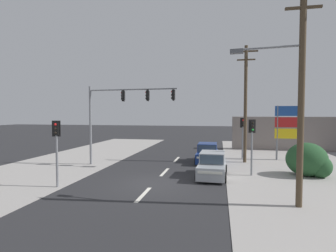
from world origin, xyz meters
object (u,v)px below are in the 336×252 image
(pedestal_signal_right_kerb, at_px, (252,138))
(hatchback_oncoming_near, at_px, (207,154))
(pedestal_signal_left_kerb, at_px, (57,142))
(hatchback_crossing_left, at_px, (212,166))
(traffic_signal_mast, at_px, (119,108))
(pedestal_signal_far_median, at_px, (243,131))
(shopping_plaza_sign, at_px, (288,125))
(utility_pole_midground_right, at_px, (245,102))
(utility_pole_foreground_right, at_px, (298,87))

(pedestal_signal_right_kerb, distance_m, hatchback_oncoming_near, 5.33)
(pedestal_signal_left_kerb, distance_m, hatchback_crossing_left, 9.11)
(traffic_signal_mast, bearing_deg, pedestal_signal_far_median, 28.47)
(traffic_signal_mast, xyz_separation_m, hatchback_oncoming_near, (6.40, 2.75, -3.65))
(traffic_signal_mast, bearing_deg, shopping_plaza_sign, 21.24)
(utility_pole_midground_right, bearing_deg, pedestal_signal_left_kerb, -138.32)
(traffic_signal_mast, bearing_deg, utility_pole_midground_right, 19.09)
(hatchback_crossing_left, bearing_deg, hatchback_oncoming_near, 96.13)
(pedestal_signal_left_kerb, relative_size, pedestal_signal_far_median, 1.00)
(utility_pole_foreground_right, distance_m, shopping_plaza_sign, 12.22)
(utility_pole_foreground_right, bearing_deg, pedestal_signal_left_kerb, 176.67)
(utility_pole_midground_right, xyz_separation_m, pedestal_signal_left_kerb, (-10.45, -9.31, -2.46))
(utility_pole_foreground_right, height_order, hatchback_oncoming_near, utility_pole_foreground_right)
(utility_pole_foreground_right, xyz_separation_m, traffic_signal_mast, (-10.51, 6.74, -0.66))
(traffic_signal_mast, distance_m, pedestal_signal_right_kerb, 9.65)
(pedestal_signal_far_median, relative_size, hatchback_oncoming_near, 0.98)
(shopping_plaza_sign, xyz_separation_m, hatchback_oncoming_near, (-6.59, -2.30, -2.28))
(shopping_plaza_sign, distance_m, hatchback_oncoming_near, 7.35)
(hatchback_oncoming_near, bearing_deg, shopping_plaza_sign, 19.25)
(utility_pole_foreground_right, xyz_separation_m, utility_pole_midground_right, (-1.15, 9.98, -0.14))
(utility_pole_midground_right, height_order, traffic_signal_mast, utility_pole_midground_right)
(pedestal_signal_left_kerb, height_order, hatchback_crossing_left, pedestal_signal_left_kerb)
(hatchback_oncoming_near, bearing_deg, traffic_signal_mast, -156.76)
(utility_pole_midground_right, bearing_deg, traffic_signal_mast, -160.91)
(utility_pole_foreground_right, relative_size, pedestal_signal_left_kerb, 2.62)
(traffic_signal_mast, bearing_deg, utility_pole_foreground_right, -32.69)
(traffic_signal_mast, height_order, hatchback_crossing_left, traffic_signal_mast)
(pedestal_signal_right_kerb, bearing_deg, utility_pole_foreground_right, -77.96)
(traffic_signal_mast, relative_size, pedestal_signal_left_kerb, 1.93)
(traffic_signal_mast, height_order, pedestal_signal_right_kerb, traffic_signal_mast)
(shopping_plaza_sign, relative_size, hatchback_crossing_left, 1.25)
(pedestal_signal_left_kerb, bearing_deg, hatchback_crossing_left, 26.24)
(utility_pole_foreground_right, bearing_deg, hatchback_crossing_left, 127.72)
(pedestal_signal_right_kerb, bearing_deg, hatchback_crossing_left, -162.40)
(pedestal_signal_far_median, distance_m, hatchback_crossing_left, 7.75)
(utility_pole_midground_right, relative_size, pedestal_signal_left_kerb, 2.61)
(pedestal_signal_far_median, bearing_deg, shopping_plaza_sign, -0.04)
(pedestal_signal_right_kerb, xyz_separation_m, shopping_plaza_sign, (3.64, 6.39, 0.57))
(pedestal_signal_left_kerb, bearing_deg, hatchback_oncoming_near, 49.62)
(utility_pole_midground_right, relative_size, pedestal_signal_right_kerb, 2.61)
(pedestal_signal_right_kerb, xyz_separation_m, pedestal_signal_left_kerb, (-10.45, -4.72, 0.00))
(pedestal_signal_left_kerb, relative_size, hatchback_crossing_left, 0.96)
(pedestal_signal_right_kerb, height_order, hatchback_crossing_left, pedestal_signal_right_kerb)
(pedestal_signal_right_kerb, bearing_deg, pedestal_signal_left_kerb, -155.67)
(utility_pole_foreground_right, height_order, traffic_signal_mast, utility_pole_foreground_right)
(pedestal_signal_far_median, distance_m, shopping_plaza_sign, 3.72)
(utility_pole_foreground_right, bearing_deg, pedestal_signal_far_median, 95.74)
(utility_pole_foreground_right, bearing_deg, hatchback_oncoming_near, 113.38)
(hatchback_crossing_left, height_order, hatchback_oncoming_near, same)
(shopping_plaza_sign, bearing_deg, utility_pole_midground_right, -153.51)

